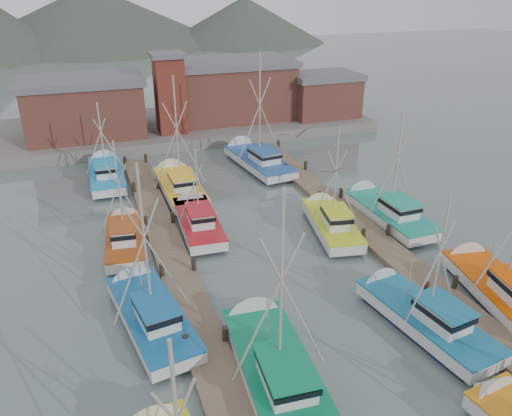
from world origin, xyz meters
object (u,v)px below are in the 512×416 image
object	(u,v)px
lookout_tower	(170,93)
boat_8	(197,220)
boat_4	(274,365)
boat_12	(179,185)

from	to	relation	value
lookout_tower	boat_8	bearing A→B (deg)	-96.07
lookout_tower	boat_4	world-z (taller)	boat_4
lookout_tower	boat_12	xyz separation A→B (m)	(-2.26, -14.56, -4.86)
boat_4	boat_12	world-z (taller)	boat_12
boat_4	boat_8	size ratio (longest dim) A/B	1.26
boat_8	boat_12	distance (m)	7.20
boat_8	boat_12	xyz separation A→B (m)	(0.05, 7.20, 0.01)
lookout_tower	boat_4	distance (m)	38.16
boat_8	lookout_tower	bearing A→B (deg)	86.82
lookout_tower	boat_12	distance (m)	15.52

